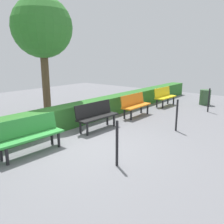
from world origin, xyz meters
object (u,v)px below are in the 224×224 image
object	(u,v)px
bench_orange	(135,104)
bench_black	(96,115)
bench_green	(29,134)
tree_near	(42,28)
trash_bin	(205,97)
bench_yellow	(164,96)

from	to	relation	value
bench_orange	bench_black	size ratio (longest dim) A/B	0.97
bench_orange	bench_green	size ratio (longest dim) A/B	0.90
tree_near	trash_bin	bearing A→B (deg)	145.45
bench_black	bench_green	bearing A→B (deg)	2.22
bench_green	trash_bin	world-z (taller)	bench_green
bench_black	bench_orange	bearing A→B (deg)	-178.87
bench_green	tree_near	xyz separation A→B (m)	(-2.48, -2.70, 2.79)
bench_yellow	bench_black	size ratio (longest dim) A/B	0.90
bench_yellow	bench_orange	world-z (taller)	same
trash_bin	bench_black	bearing A→B (deg)	-13.46
bench_yellow	bench_green	bearing A→B (deg)	2.05
bench_orange	tree_near	world-z (taller)	tree_near
bench_green	trash_bin	bearing A→B (deg)	172.47
bench_green	trash_bin	size ratio (longest dim) A/B	2.28
bench_yellow	trash_bin	world-z (taller)	bench_yellow
bench_green	tree_near	distance (m)	4.61
bench_yellow	tree_near	size ratio (longest dim) A/B	0.31
bench_orange	trash_bin	world-z (taller)	bench_orange
bench_black	trash_bin	world-z (taller)	bench_black
bench_black	bench_green	xyz separation A→B (m)	(2.38, 0.01, 0.00)
bench_green	bench_black	bearing A→B (deg)	-177.62
bench_orange	bench_black	distance (m)	2.19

